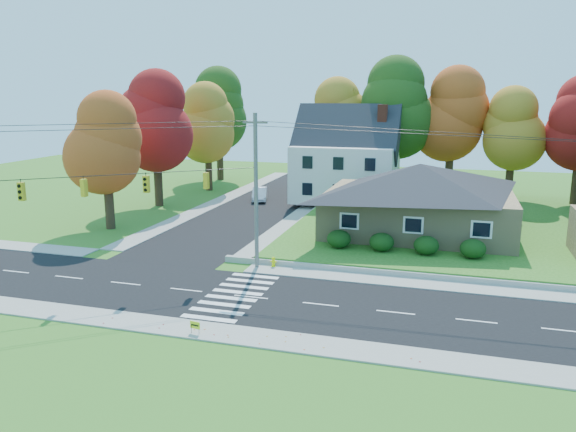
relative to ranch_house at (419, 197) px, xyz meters
name	(u,v)px	position (x,y,z in m)	size (l,w,h in m)	color
ground	(251,297)	(-8.00, -16.00, -3.27)	(120.00, 120.00, 0.00)	#3D7923
road_main	(251,297)	(-8.00, -16.00, -3.26)	(90.00, 8.00, 0.02)	black
road_cross	(265,204)	(-16.00, 10.00, -3.25)	(8.00, 44.00, 0.02)	black
sidewalk_north	(278,270)	(-8.00, -11.00, -3.23)	(90.00, 2.00, 0.08)	#9C9A90
sidewalk_south	(215,332)	(-8.00, -21.00, -3.23)	(90.00, 2.00, 0.08)	#9C9A90
lawn	(481,225)	(5.00, 5.00, -3.02)	(30.00, 30.00, 0.50)	#3D7923
ranch_house	(419,197)	(0.00, 0.00, 0.00)	(14.60, 10.60, 5.40)	tan
colonial_house	(347,160)	(-7.96, 12.00, 1.32)	(10.40, 8.40, 9.60)	silver
hedge_row	(404,244)	(-0.50, -6.20, -2.13)	(10.70, 1.70, 1.27)	#163A10
traffic_infrastructure	(256,203)	(-8.15, -14.65, 1.88)	(38.10, 10.66, 10.00)	#666059
tree_lot_0	(339,120)	(-10.00, 18.00, 5.04)	(6.72, 6.72, 12.51)	#3F2A19
tree_lot_1	(394,108)	(-4.00, 17.00, 6.35)	(7.84, 7.84, 14.60)	#3F2A19
tree_lot_2	(452,115)	(2.00, 18.00, 5.70)	(7.28, 7.28, 13.56)	#3F2A19
tree_lot_3	(514,129)	(8.00, 17.00, 4.39)	(6.16, 6.16, 11.47)	#3F2A19
tree_west_0	(105,143)	(-25.00, -4.00, 3.89)	(6.16, 6.16, 11.47)	#3F2A19
tree_west_1	(155,121)	(-26.00, 6.00, 5.20)	(7.28, 7.28, 13.56)	#3F2A19
tree_west_2	(207,123)	(-25.00, 16.00, 4.54)	(6.72, 6.72, 12.51)	#3F2A19
tree_west_3	(219,110)	(-27.00, 24.00, 5.85)	(7.84, 7.84, 14.60)	#3F2A19
white_car	(260,194)	(-17.11, 11.46, -2.56)	(1.45, 4.17, 1.37)	silver
fire_hydrant	(273,262)	(-8.49, -10.40, -2.92)	(0.40, 0.32, 0.72)	#F5F305
yard_sign	(195,325)	(-8.80, -21.45, -2.79)	(0.53, 0.11, 0.67)	black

